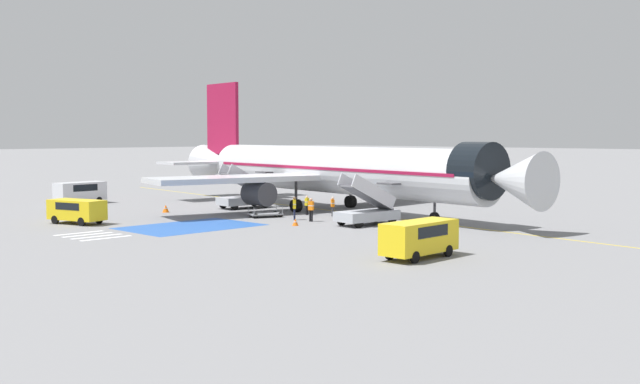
% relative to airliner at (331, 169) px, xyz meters
% --- Properties ---
extents(ground_plane, '(600.00, 600.00, 0.00)m').
position_rel_airliner_xyz_m(ground_plane, '(-0.35, 0.74, -3.63)').
color(ground_plane, slate).
extents(apron_leadline_yellow, '(76.34, 8.56, 0.01)m').
position_rel_airliner_xyz_m(apron_leadline_yellow, '(0.63, -0.07, -3.62)').
color(apron_leadline_yellow, gold).
rests_on(apron_leadline_yellow, ground_plane).
extents(apron_stand_patch_blue, '(6.59, 9.55, 0.01)m').
position_rel_airliner_xyz_m(apron_stand_patch_blue, '(0.63, -15.43, -3.62)').
color(apron_stand_patch_blue, '#2856A8').
rests_on(apron_stand_patch_blue, ground_plane).
extents(apron_walkway_bar_0, '(0.44, 3.60, 0.01)m').
position_rel_airliner_xyz_m(apron_walkway_bar_0, '(-1.77, -22.87, -3.62)').
color(apron_walkway_bar_0, silver).
rests_on(apron_walkway_bar_0, ground_plane).
extents(apron_walkway_bar_1, '(0.44, 3.60, 0.01)m').
position_rel_airliner_xyz_m(apron_walkway_bar_1, '(-0.57, -22.87, -3.62)').
color(apron_walkway_bar_1, silver).
rests_on(apron_walkway_bar_1, ground_plane).
extents(apron_walkway_bar_2, '(0.44, 3.60, 0.01)m').
position_rel_airliner_xyz_m(apron_walkway_bar_2, '(0.63, -22.87, -3.62)').
color(apron_walkway_bar_2, silver).
rests_on(apron_walkway_bar_2, ground_plane).
extents(apron_walkway_bar_3, '(0.44, 3.60, 0.01)m').
position_rel_airliner_xyz_m(apron_walkway_bar_3, '(1.83, -22.87, -3.62)').
color(apron_walkway_bar_3, silver).
rests_on(apron_walkway_bar_3, ground_plane).
extents(airliner, '(43.52, 31.46, 12.04)m').
position_rel_airliner_xyz_m(airliner, '(0.00, 0.00, 0.00)').
color(airliner, silver).
rests_on(airliner, ground_plane).
extents(boarding_stairs_forward, '(2.71, 5.41, 3.88)m').
position_rel_airliner_xyz_m(boarding_stairs_forward, '(9.09, -5.60, -2.65)').
color(boarding_stairs_forward, '#ADB2BA').
rests_on(boarding_stairs_forward, ground_plane).
extents(boarding_stairs_aft, '(2.71, 5.41, 4.10)m').
position_rel_airliner_xyz_m(boarding_stairs_aft, '(-7.20, -3.82, -2.62)').
color(boarding_stairs_aft, '#ADB2BA').
rests_on(boarding_stairs_aft, ground_plane).
extents(fuel_tanker, '(3.53, 10.55, 3.49)m').
position_rel_airliner_xyz_m(fuel_tanker, '(-7.87, 19.61, -1.86)').
color(fuel_tanker, '#38383D').
rests_on(fuel_tanker, ground_plane).
extents(service_van_0, '(2.25, 4.89, 2.10)m').
position_rel_airliner_xyz_m(service_van_0, '(-21.67, -12.35, -2.37)').
color(service_van_0, silver).
rests_on(service_van_0, ground_plane).
extents(service_van_1, '(1.90, 4.91, 2.00)m').
position_rel_airliner_xyz_m(service_van_1, '(20.91, -14.94, -2.42)').
color(service_van_1, yellow).
rests_on(service_van_1, ground_plane).
extents(service_van_2, '(4.72, 3.02, 1.80)m').
position_rel_airliner_xyz_m(service_van_2, '(-6.79, -20.40, -2.53)').
color(service_van_2, yellow).
rests_on(service_van_2, ground_plane).
extents(baggage_cart, '(2.37, 2.97, 0.87)m').
position_rel_airliner_xyz_m(baggage_cart, '(-0.18, -7.49, -3.37)').
color(baggage_cart, gray).
rests_on(baggage_cart, ground_plane).
extents(ground_crew_0, '(0.49, 0.42, 1.60)m').
position_rel_airliner_xyz_m(ground_crew_0, '(3.28, -3.26, -2.71)').
color(ground_crew_0, '#2D2D33').
rests_on(ground_crew_0, ground_plane).
extents(ground_crew_1, '(0.47, 0.32, 1.81)m').
position_rel_airliner_xyz_m(ground_crew_1, '(4.62, -7.07, -2.57)').
color(ground_crew_1, black).
rests_on(ground_crew_1, ground_plane).
extents(ground_crew_2, '(0.35, 0.48, 1.61)m').
position_rel_airliner_xyz_m(ground_crew_2, '(0.97, -3.93, -2.71)').
color(ground_crew_2, black).
rests_on(ground_crew_2, ground_plane).
extents(ground_crew_3, '(0.48, 0.46, 1.82)m').
position_rel_airliner_xyz_m(ground_crew_3, '(2.88, -7.17, -2.57)').
color(ground_crew_3, '#191E38').
rests_on(ground_crew_3, ground_plane).
extents(traffic_cone_0, '(0.47, 0.47, 0.52)m').
position_rel_airliner_xyz_m(traffic_cone_0, '(5.65, -9.70, -3.36)').
color(traffic_cone_0, orange).
rests_on(traffic_cone_0, ground_plane).
extents(traffic_cone_1, '(0.59, 0.59, 0.66)m').
position_rel_airliner_xyz_m(traffic_cone_1, '(-9.11, -11.04, -3.29)').
color(traffic_cone_1, orange).
rests_on(traffic_cone_1, ground_plane).
extents(traffic_cone_2, '(0.44, 0.44, 0.48)m').
position_rel_airliner_xyz_m(traffic_cone_2, '(17.63, -8.60, -3.38)').
color(traffic_cone_2, orange).
rests_on(traffic_cone_2, ground_plane).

